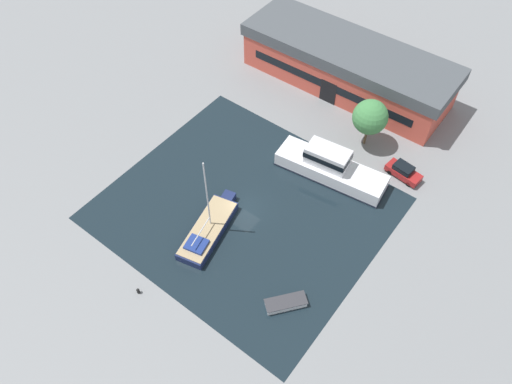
{
  "coord_description": "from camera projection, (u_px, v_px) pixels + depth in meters",
  "views": [
    {
      "loc": [
        21.74,
        -26.24,
        45.31
      ],
      "look_at": [
        0.0,
        1.98,
        1.0
      ],
      "focal_mm": 35.0,
      "sensor_mm": 36.0,
      "label": 1
    }
  ],
  "objects": [
    {
      "name": "ground_plane",
      "position": [
        245.0,
        208.0,
        56.65
      ],
      "size": [
        440.0,
        440.0,
        0.0
      ],
      "primitive_type": "plane",
      "color": "gray"
    },
    {
      "name": "warehouse_building",
      "position": [
        347.0,
        65.0,
        67.89
      ],
      "size": [
        29.45,
        9.95,
        6.37
      ],
      "rotation": [
        0.0,
        0.0,
        0.01
      ],
      "color": "#C64C3D",
      "rests_on": "ground"
    },
    {
      "name": "small_dinghy",
      "position": [
        286.0,
        303.0,
        48.9
      ],
      "size": [
        3.76,
        4.17,
        0.71
      ],
      "rotation": [
        0.0,
        0.0,
        5.61
      ],
      "color": "white",
      "rests_on": "water_canal"
    },
    {
      "name": "parked_car",
      "position": [
        403.0,
        171.0,
        59.01
      ],
      "size": [
        4.47,
        2.3,
        1.71
      ],
      "rotation": [
        0.0,
        0.0,
        4.59
      ],
      "color": "maroon",
      "rests_on": "ground"
    },
    {
      "name": "water_canal",
      "position": [
        245.0,
        208.0,
        56.64
      ],
      "size": [
        29.68,
        26.37,
        0.01
      ],
      "primitive_type": "cube",
      "color": "black",
      "rests_on": "ground"
    },
    {
      "name": "mooring_bollard",
      "position": [
        138.0,
        291.0,
        49.73
      ],
      "size": [
        0.33,
        0.33,
        0.69
      ],
      "color": "black",
      "rests_on": "ground"
    },
    {
      "name": "sailboat_moored",
      "position": [
        209.0,
        229.0,
        54.14
      ],
      "size": [
        4.98,
        10.34,
        10.73
      ],
      "rotation": [
        0.0,
        0.0,
        0.23
      ],
      "color": "#19234C",
      "rests_on": "water_canal"
    },
    {
      "name": "motor_cruiser",
      "position": [
        330.0,
        167.0,
        58.63
      ],
      "size": [
        13.72,
        5.39,
        4.08
      ],
      "rotation": [
        0.0,
        0.0,
        1.69
      ],
      "color": "white",
      "rests_on": "water_canal"
    },
    {
      "name": "quay_tree_near_building",
      "position": [
        370.0,
        117.0,
        59.67
      ],
      "size": [
        4.3,
        4.3,
        6.59
      ],
      "color": "brown",
      "rests_on": "ground"
    }
  ]
}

